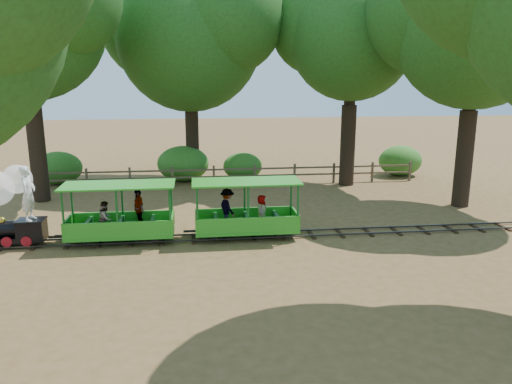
{
  "coord_description": "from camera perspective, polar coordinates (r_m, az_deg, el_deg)",
  "views": [
    {
      "loc": [
        -1.84,
        -15.86,
        5.4
      ],
      "look_at": [
        0.16,
        0.5,
        1.44
      ],
      "focal_mm": 35.0,
      "sensor_mm": 36.0,
      "label": 1
    }
  ],
  "objects": [
    {
      "name": "oak_ne",
      "position": [
        24.62,
        10.86,
        17.63
      ],
      "size": [
        7.33,
        6.45,
        9.91
      ],
      "color": "#2D2116",
      "rests_on": "ground"
    },
    {
      "name": "track",
      "position": [
        16.83,
        -0.32,
        -4.95
      ],
      "size": [
        22.0,
        1.0,
        0.1
      ],
      "color": "#3F3D3A",
      "rests_on": "ground"
    },
    {
      "name": "fence",
      "position": [
        24.41,
        -2.49,
        2.11
      ],
      "size": [
        18.1,
        0.1,
        1.0
      ],
      "color": "brown",
      "rests_on": "ground"
    },
    {
      "name": "shrub_east",
      "position": [
        27.78,
        16.16,
        3.46
      ],
      "size": [
        2.33,
        1.79,
        1.61
      ],
      "primitive_type": "ellipsoid",
      "color": "#2D6B1E",
      "rests_on": "ground"
    },
    {
      "name": "carriage_front",
      "position": [
        16.72,
        -15.07,
        -2.98
      ],
      "size": [
        3.54,
        1.5,
        1.84
      ],
      "color": "green",
      "rests_on": "track"
    },
    {
      "name": "locomotive",
      "position": [
        17.43,
        -26.72,
        -0.8
      ],
      "size": [
        2.31,
        1.09,
        2.66
      ],
      "color": "black",
      "rests_on": "ground"
    },
    {
      "name": "shrub_west",
      "position": [
        26.46,
        -21.69,
        2.57
      ],
      "size": [
        2.35,
        1.81,
        1.63
      ],
      "primitive_type": "ellipsoid",
      "color": "#2D6B1E",
      "rests_on": "ground"
    },
    {
      "name": "oak_nc",
      "position": [
        25.53,
        -7.74,
        17.87
      ],
      "size": [
        8.87,
        7.8,
        10.57
      ],
      "color": "#2D2116",
      "rests_on": "ground"
    },
    {
      "name": "shrub_mid_e",
      "position": [
        25.7,
        -1.53,
        2.97
      ],
      "size": [
        2.02,
        1.55,
        1.4
      ],
      "primitive_type": "ellipsoid",
      "color": "#2D6B1E",
      "rests_on": "ground"
    },
    {
      "name": "oak_e",
      "position": [
        21.9,
        23.85,
        17.76
      ],
      "size": [
        7.93,
        6.98,
        10.29
      ],
      "color": "#2D2116",
      "rests_on": "ground"
    },
    {
      "name": "carriage_rear",
      "position": [
        16.63,
        -1.47,
        -2.55
      ],
      "size": [
        3.54,
        1.45,
        1.84
      ],
      "color": "green",
      "rests_on": "track"
    },
    {
      "name": "shrub_mid_w",
      "position": [
        25.57,
        -8.34,
        3.23
      ],
      "size": [
        2.6,
        2.0,
        1.8
      ],
      "primitive_type": "ellipsoid",
      "color": "#2D6B1E",
      "rests_on": "ground"
    },
    {
      "name": "oak_nw",
      "position": [
        23.07,
        -25.12,
        18.27
      ],
      "size": [
        8.11,
        7.14,
        10.72
      ],
      "color": "#2D2116",
      "rests_on": "ground"
    },
    {
      "name": "ground",
      "position": [
        16.85,
        -0.32,
        -5.17
      ],
      "size": [
        90.0,
        90.0,
        0.0
      ],
      "primitive_type": "plane",
      "color": "brown",
      "rests_on": "ground"
    }
  ]
}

